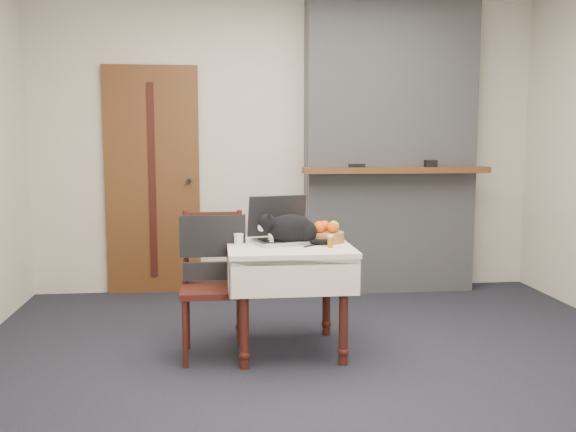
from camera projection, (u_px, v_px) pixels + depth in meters
name	position (u px, v px, depth m)	size (l,w,h in m)	color
ground	(324.00, 363.00, 3.94)	(4.50, 4.50, 0.00)	black
room_shell	(314.00, 78.00, 4.19)	(4.52, 4.01, 2.61)	beige
door	(153.00, 181.00, 5.64)	(0.82, 0.10, 2.00)	brown
chimney	(390.00, 147.00, 5.71)	(1.62, 0.48, 2.60)	gray
side_table	(289.00, 262.00, 4.10)	(0.78, 0.78, 0.70)	#3C1510
laptop	(282.00, 230.00, 4.19)	(0.47, 0.43, 0.30)	#B7B7BC
cat	(292.00, 230.00, 4.07)	(0.46, 0.20, 0.22)	black
cream_jar	(239.00, 239.00, 4.07)	(0.06, 0.06, 0.07)	silver
pill_bottle	(330.00, 241.00, 3.96)	(0.04, 0.04, 0.08)	#9E5F13
fruit_basket	(326.00, 234.00, 4.17)	(0.24, 0.24, 0.13)	#A37A41
desk_clutter	(316.00, 243.00, 4.12)	(0.15, 0.02, 0.01)	black
chair	(213.00, 263.00, 4.07)	(0.42, 0.41, 0.91)	#3C1510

